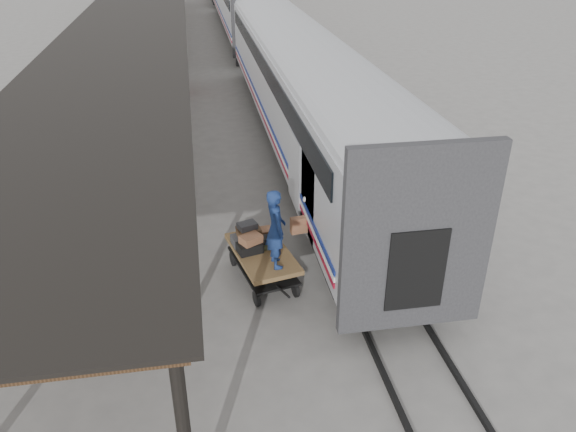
{
  "coord_description": "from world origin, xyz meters",
  "views": [
    {
      "loc": [
        -0.84,
        -12.68,
        8.16
      ],
      "look_at": [
        1.2,
        -0.7,
        1.7
      ],
      "focal_mm": 35.0,
      "sensor_mm": 36.0,
      "label": 1
    }
  ],
  "objects_px": {
    "baggage_cart": "(262,258)",
    "luggage_tug": "(174,79)",
    "porter": "(276,229)",
    "pedestrian": "(131,96)"
  },
  "relations": [
    {
      "from": "porter",
      "to": "pedestrian",
      "type": "height_order",
      "value": "porter"
    },
    {
      "from": "pedestrian",
      "to": "porter",
      "type": "bearing_deg",
      "value": 104.85
    },
    {
      "from": "baggage_cart",
      "to": "porter",
      "type": "distance_m",
      "value": 1.38
    },
    {
      "from": "baggage_cart",
      "to": "luggage_tug",
      "type": "height_order",
      "value": "luggage_tug"
    },
    {
      "from": "luggage_tug",
      "to": "porter",
      "type": "bearing_deg",
      "value": -58.97
    },
    {
      "from": "luggage_tug",
      "to": "porter",
      "type": "height_order",
      "value": "porter"
    },
    {
      "from": "baggage_cart",
      "to": "porter",
      "type": "xyz_separation_m",
      "value": [
        0.25,
        -0.65,
        1.19
      ]
    },
    {
      "from": "baggage_cart",
      "to": "luggage_tug",
      "type": "xyz_separation_m",
      "value": [
        -2.35,
        18.24,
        0.03
      ]
    },
    {
      "from": "baggage_cart",
      "to": "pedestrian",
      "type": "bearing_deg",
      "value": 93.53
    },
    {
      "from": "porter",
      "to": "luggage_tug",
      "type": "bearing_deg",
      "value": 1.03
    }
  ]
}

